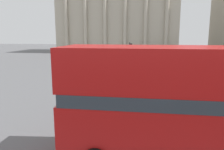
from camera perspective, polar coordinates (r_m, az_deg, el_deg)
name	(u,v)px	position (r m, az deg, el deg)	size (l,w,h in m)	color
double_decker_bus	(213,101)	(8.47, 24.83, -6.30)	(10.68, 2.75, 4.25)	black
plaza_building_left	(118,19)	(60.77, 1.61, 14.38)	(31.05, 14.18, 17.43)	#B2A893
traffic_light_near	(99,75)	(13.61, -3.44, -0.04)	(0.42, 0.24, 3.29)	black
traffic_light_mid	(224,60)	(20.55, 27.25, 3.57)	(0.42, 0.24, 3.97)	black
traffic_light_far	(130,54)	(25.85, 4.77, 5.59)	(0.42, 0.24, 3.73)	black
pedestrian_grey	(216,73)	(24.09, 25.55, 0.57)	(0.32, 0.32, 1.61)	#282B33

